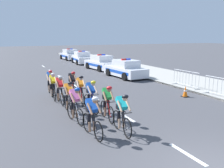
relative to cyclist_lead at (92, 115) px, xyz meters
The scene contains 21 objects.
sidewalk_slab 14.68m from the cyclist_lead, 44.27° to the left, with size 4.74×60.00×0.12m, color #A3A099.
kerb_edge 13.13m from the cyclist_lead, 51.28° to the left, with size 0.16×60.00×0.13m, color #9E9E99.
lane_markings_centre 7.85m from the cyclist_lead, 74.23° to the left, with size 0.14×29.60×0.01m.
cyclist_lead is the anchor object (origin of this frame).
cyclist_second 1.10m from the cyclist_lead, ahead, with size 0.44×1.72×1.56m.
cyclist_third 1.70m from the cyclist_lead, 93.62° to the left, with size 0.45×1.72×1.56m.
cyclist_fourth 1.85m from the cyclist_lead, 49.59° to the left, with size 0.44×1.72×1.56m.
cyclist_fifth 3.07m from the cyclist_lead, 89.56° to the left, with size 0.42×1.72×1.56m.
cyclist_sixth 3.01m from the cyclist_lead, 70.36° to the left, with size 0.43×1.72×1.56m.
cyclist_seventh 4.84m from the cyclist_lead, 89.66° to the left, with size 0.42×1.72×1.56m.
cyclist_eighth 4.51m from the cyclist_lead, 77.20° to the left, with size 0.45×1.72×1.56m.
cyclist_ninth 5.95m from the cyclist_lead, 90.98° to the left, with size 0.44×1.72×1.56m.
cyclist_tenth 6.08m from the cyclist_lead, 80.29° to the left, with size 0.42×1.72×1.56m.
cyclist_eleventh 7.10m from the cyclist_lead, 90.06° to the left, with size 0.42×1.72×1.56m.
police_car_nearest 12.97m from the cyclist_lead, 56.94° to the left, with size 2.24×4.52×1.59m.
police_car_second 17.69m from the cyclist_lead, 66.42° to the left, with size 2.32×4.55×1.59m.
police_car_third 23.56m from the cyclist_lead, 72.53° to the left, with size 2.28×4.53×1.59m.
police_car_furthest 28.84m from the cyclist_lead, 75.80° to the left, with size 2.11×4.45×1.59m.
crowd_barrier_middle 8.74m from the cyclist_lead, 13.45° to the left, with size 0.64×2.32×1.07m.
crowd_barrier_rear 10.03m from the cyclist_lead, 30.69° to the left, with size 0.60×2.32×1.07m.
traffic_cone_near 7.71m from the cyclist_lead, 24.90° to the left, with size 0.36×0.36×0.64m.
Camera 1 is at (-5.10, -4.24, 3.57)m, focal length 40.78 mm.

